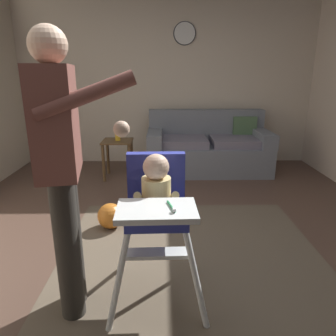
# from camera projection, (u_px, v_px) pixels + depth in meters

# --- Properties ---
(ground) EXTENTS (6.06, 7.23, 0.10)m
(ground) POSITION_uv_depth(u_px,v_px,m) (170.00, 264.00, 2.46)
(ground) COLOR brown
(wall_far) EXTENTS (5.26, 0.06, 2.74)m
(wall_far) POSITION_uv_depth(u_px,v_px,m) (167.00, 74.00, 4.76)
(wall_far) COLOR beige
(wall_far) RESTS_ON ground
(area_rug) EXTENTS (2.07, 3.00, 0.01)m
(area_rug) POSITION_uv_depth(u_px,v_px,m) (198.00, 302.00, 1.98)
(area_rug) COLOR brown
(area_rug) RESTS_ON ground
(couch) EXTENTS (1.74, 0.86, 0.86)m
(couch) POSITION_uv_depth(u_px,v_px,m) (208.00, 148.00, 4.58)
(couch) COLOR slate
(couch) RESTS_ON ground
(high_chair) EXTENTS (0.62, 0.74, 0.97)m
(high_chair) POSITION_uv_depth(u_px,v_px,m) (156.00, 201.00, 1.85)
(high_chair) COLOR white
(high_chair) RESTS_ON ground
(adult_standing) EXTENTS (0.57, 0.50, 1.62)m
(adult_standing) POSITION_uv_depth(u_px,v_px,m) (62.00, 165.00, 1.68)
(adult_standing) COLOR #34312B
(adult_standing) RESTS_ON ground
(toy_ball) EXTENTS (0.24, 0.24, 0.24)m
(toy_ball) POSITION_uv_depth(u_px,v_px,m) (110.00, 216.00, 2.90)
(toy_ball) COLOR orange
(toy_ball) RESTS_ON ground
(side_table) EXTENTS (0.40, 0.40, 0.52)m
(side_table) POSITION_uv_depth(u_px,v_px,m) (118.00, 151.00, 4.23)
(side_table) COLOR brown
(side_table) RESTS_ON ground
(sippy_cup) EXTENTS (0.07, 0.07, 0.10)m
(sippy_cup) POSITION_uv_depth(u_px,v_px,m) (118.00, 137.00, 4.18)
(sippy_cup) COLOR gold
(sippy_cup) RESTS_ON side_table
(wall_clock) EXTENTS (0.33, 0.04, 0.33)m
(wall_clock) POSITION_uv_depth(u_px,v_px,m) (185.00, 33.00, 4.56)
(wall_clock) COLOR white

